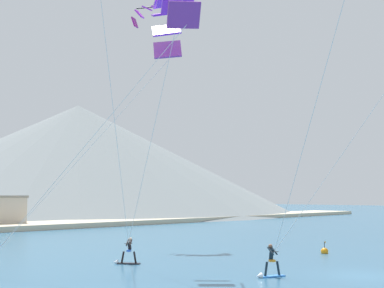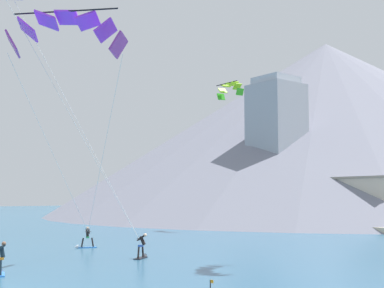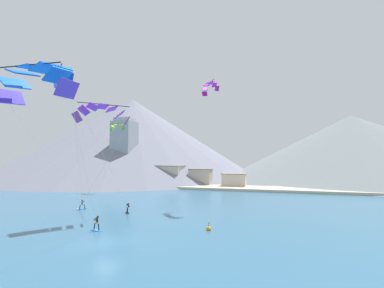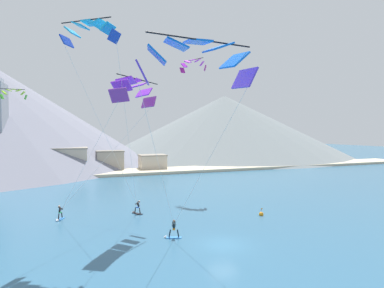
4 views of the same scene
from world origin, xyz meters
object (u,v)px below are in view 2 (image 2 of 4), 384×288
kitesurfer_near_lead (142,250)px  kitesurfer_mid_center (1,264)px  parafoil_kite_distant_high_outer (230,88)px  kitesurfer_near_trail (85,241)px  parafoil_kite_near_trail (67,30)px

kitesurfer_near_lead → kitesurfer_mid_center: bearing=-80.2°
kitesurfer_mid_center → parafoil_kite_distant_high_outer: bearing=119.7°
kitesurfer_near_trail → parafoil_kite_near_trail: bearing=-35.4°
kitesurfer_near_trail → parafoil_kite_distant_high_outer: size_ratio=0.41×
kitesurfer_mid_center → kitesurfer_near_trail: bearing=136.1°
kitesurfer_near_lead → parafoil_kite_near_trail: (-1.11, -5.21, 14.19)m
parafoil_kite_distant_high_outer → kitesurfer_near_lead: bearing=-53.7°
kitesurfer_near_lead → parafoil_kite_near_trail: 15.16m
parafoil_kite_distant_high_outer → kitesurfer_near_trail: bearing=-69.7°
kitesurfer_near_trail → parafoil_kite_near_trail: 17.13m
kitesurfer_mid_center → parafoil_kite_near_trail: parafoil_kite_near_trail is taller
kitesurfer_near_trail → kitesurfer_mid_center: kitesurfer_mid_center is taller
kitesurfer_near_trail → parafoil_kite_near_trail: size_ratio=0.12×
kitesurfer_near_lead → kitesurfer_near_trail: (-8.90, 0.33, -0.02)m
kitesurfer_near_lead → kitesurfer_near_trail: kitesurfer_near_trail is taller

